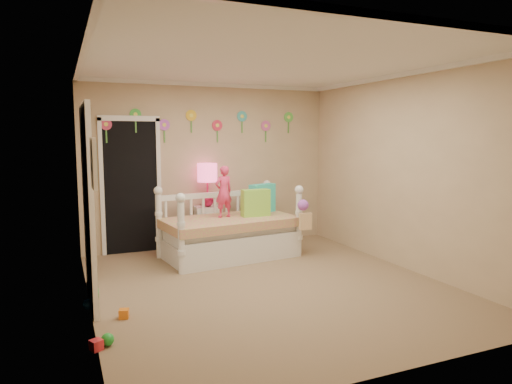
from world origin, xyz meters
name	(u,v)px	position (x,y,z in m)	size (l,w,h in m)	color
floor	(268,285)	(0.00, 0.00, 0.00)	(4.00, 4.50, 0.01)	#7F684C
ceiling	(269,62)	(0.00, 0.00, 2.60)	(4.00, 4.50, 0.01)	white
back_wall	(210,166)	(0.00, 2.25, 1.30)	(4.00, 0.01, 2.60)	tan
left_wall	(85,184)	(-2.00, 0.00, 1.30)	(0.01, 4.50, 2.60)	tan
right_wall	(405,172)	(2.00, 0.00, 1.30)	(0.01, 4.50, 2.60)	tan
crown_molding	(269,65)	(0.00, 0.00, 2.57)	(4.00, 4.50, 0.06)	white
daybed	(229,222)	(0.02, 1.42, 0.53)	(1.94, 1.04, 1.05)	white
pillow_turquoise	(262,198)	(0.66, 1.66, 0.81)	(0.44, 0.16, 0.44)	#28C7CA
pillow_lime	(256,203)	(0.43, 1.39, 0.79)	(0.42, 0.16, 0.40)	#8DD641
child	(224,192)	(-0.04, 1.48, 0.96)	(0.28, 0.18, 0.76)	#F5376C
nightstand	(208,227)	(-0.10, 2.07, 0.33)	(0.40, 0.30, 0.67)	white
table_lamp	(207,178)	(-0.10, 2.07, 1.12)	(0.31, 0.31, 0.68)	#DA1D59
closet_doorway	(131,185)	(-1.25, 2.23, 1.03)	(0.90, 0.04, 2.07)	black
flower_decals	(204,125)	(-0.09, 2.24, 1.94)	(3.40, 0.02, 0.50)	#B2668C
mirror_closet	(89,204)	(-1.96, 0.30, 1.05)	(0.07, 1.30, 2.10)	white
wall_picture	(93,163)	(-1.97, -0.90, 1.55)	(0.05, 0.34, 0.42)	white
hanging_bag	(304,216)	(0.95, 0.86, 0.64)	(0.20, 0.16, 0.36)	beige
toy_scatter	(123,321)	(-1.75, -0.58, 0.06)	(0.80, 1.30, 0.11)	#996666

